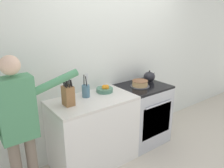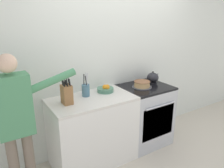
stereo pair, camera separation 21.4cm
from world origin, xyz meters
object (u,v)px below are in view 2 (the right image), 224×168
(stove_range, at_px, (144,115))
(person_baker, at_px, (16,117))
(utensil_crock, at_px, (86,90))
(fruit_bowl, at_px, (105,89))
(layer_cake, at_px, (142,84))
(tea_kettle, at_px, (153,78))
(knife_block, at_px, (67,94))

(stove_range, distance_m, person_baker, 1.88)
(utensil_crock, distance_m, person_baker, 0.92)
(person_baker, bearing_deg, fruit_bowl, 23.20)
(stove_range, height_order, layer_cake, layer_cake)
(tea_kettle, relative_size, fruit_bowl, 0.98)
(layer_cake, distance_m, tea_kettle, 0.31)
(person_baker, bearing_deg, layer_cake, 15.71)
(layer_cake, bearing_deg, utensil_crock, 172.29)
(stove_range, height_order, utensil_crock, utensil_crock)
(tea_kettle, height_order, fruit_bowl, tea_kettle)
(knife_block, relative_size, person_baker, 0.20)
(knife_block, height_order, person_baker, person_baker)
(layer_cake, bearing_deg, stove_range, 0.78)
(knife_block, xyz_separation_m, utensil_crock, (0.30, 0.10, -0.03))
(tea_kettle, relative_size, utensil_crock, 0.69)
(tea_kettle, xyz_separation_m, utensil_crock, (-1.14, 0.02, 0.01))
(knife_block, height_order, fruit_bowl, knife_block)
(layer_cake, height_order, tea_kettle, tea_kettle)
(tea_kettle, distance_m, utensil_crock, 1.14)
(stove_range, xyz_separation_m, knife_block, (-1.22, 0.01, 0.58))
(tea_kettle, bearing_deg, fruit_bowl, 178.44)
(tea_kettle, bearing_deg, stove_range, -156.44)
(layer_cake, bearing_deg, tea_kettle, 18.23)
(stove_range, distance_m, utensil_crock, 1.08)
(utensil_crock, bearing_deg, knife_block, -160.68)
(layer_cake, xyz_separation_m, tea_kettle, (0.30, 0.10, 0.03))
(utensil_crock, distance_m, fruit_bowl, 0.30)
(person_baker, bearing_deg, knife_block, 24.18)
(layer_cake, height_order, knife_block, knife_block)
(fruit_bowl, bearing_deg, utensil_crock, -178.84)
(layer_cake, relative_size, person_baker, 0.18)
(layer_cake, relative_size, fruit_bowl, 1.24)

